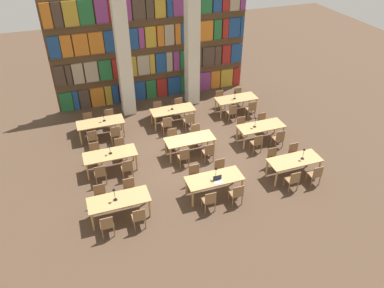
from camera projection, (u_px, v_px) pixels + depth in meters
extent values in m
plane|color=#4C3828|center=(190.00, 154.00, 15.67)|extent=(40.00, 40.00, 0.00)
cube|color=brown|center=(153.00, 47.00, 18.49)|extent=(9.87, 0.06, 5.50)
cube|color=brown|center=(156.00, 97.00, 20.03)|extent=(9.87, 0.35, 0.03)
cube|color=#236B38|center=(67.00, 101.00, 18.46)|extent=(0.61, 0.20, 1.00)
cube|color=navy|center=(76.00, 100.00, 18.59)|extent=(0.25, 0.20, 1.00)
cube|color=#47382D|center=(85.00, 99.00, 18.70)|extent=(0.50, 0.20, 1.00)
cube|color=orange|center=(98.00, 97.00, 18.88)|extent=(0.66, 0.20, 1.00)
cube|color=#B7932D|center=(109.00, 95.00, 19.03)|extent=(0.33, 0.20, 1.00)
cube|color=navy|center=(115.00, 94.00, 19.13)|extent=(0.30, 0.20, 1.00)
cube|color=#84387A|center=(126.00, 93.00, 19.28)|extent=(0.64, 0.20, 1.00)
cube|color=navy|center=(139.00, 91.00, 19.47)|extent=(0.64, 0.20, 1.00)
cube|color=#236B38|center=(151.00, 89.00, 19.64)|extent=(0.52, 0.20, 1.00)
cube|color=maroon|center=(162.00, 87.00, 19.80)|extent=(0.54, 0.20, 1.00)
cube|color=navy|center=(174.00, 85.00, 19.99)|extent=(0.69, 0.20, 1.00)
cube|color=#236B38|center=(183.00, 84.00, 20.13)|extent=(0.27, 0.20, 1.00)
cube|color=navy|center=(192.00, 83.00, 20.27)|extent=(0.63, 0.20, 1.00)
cube|color=#84387A|center=(204.00, 81.00, 20.46)|extent=(0.69, 0.20, 1.00)
cube|color=orange|center=(215.00, 79.00, 20.64)|extent=(0.52, 0.20, 1.00)
cube|color=#B7932D|center=(226.00, 78.00, 20.83)|extent=(0.70, 0.20, 1.00)
cube|color=maroon|center=(236.00, 76.00, 20.99)|extent=(0.43, 0.20, 1.00)
cube|color=brown|center=(154.00, 73.00, 19.25)|extent=(9.87, 0.35, 0.03)
cube|color=#47382D|center=(60.00, 76.00, 17.67)|extent=(0.48, 0.20, 1.01)
cube|color=#47382D|center=(69.00, 75.00, 17.79)|extent=(0.25, 0.20, 1.01)
cube|color=tan|center=(78.00, 73.00, 17.90)|extent=(0.50, 0.20, 1.01)
cube|color=tan|center=(91.00, 72.00, 18.08)|extent=(0.61, 0.20, 1.01)
cube|color=#236B38|center=(105.00, 70.00, 18.26)|extent=(0.60, 0.20, 1.01)
cube|color=maroon|center=(117.00, 68.00, 18.43)|extent=(0.50, 0.20, 1.01)
cube|color=#B7932D|center=(130.00, 67.00, 18.60)|extent=(0.64, 0.20, 1.01)
cube|color=tan|center=(143.00, 65.00, 18.78)|extent=(0.61, 0.20, 1.01)
cube|color=#B7932D|center=(152.00, 64.00, 18.91)|extent=(0.25, 0.20, 1.01)
cube|color=navy|center=(161.00, 62.00, 19.03)|extent=(0.53, 0.20, 1.01)
cube|color=tan|center=(169.00, 61.00, 19.15)|extent=(0.30, 0.20, 1.01)
cube|color=#84387A|center=(176.00, 60.00, 19.26)|extent=(0.31, 0.20, 1.01)
cube|color=#236B38|center=(184.00, 59.00, 19.37)|extent=(0.44, 0.20, 1.01)
cube|color=#47382D|center=(195.00, 58.00, 19.54)|extent=(0.69, 0.20, 1.01)
cube|color=#47382D|center=(208.00, 56.00, 19.74)|extent=(0.67, 0.20, 1.01)
cube|color=#47382D|center=(218.00, 55.00, 19.89)|extent=(0.35, 0.20, 1.01)
cube|color=maroon|center=(226.00, 54.00, 20.03)|extent=(0.46, 0.20, 1.01)
cube|color=navy|center=(236.00, 53.00, 20.19)|extent=(0.63, 0.20, 1.01)
cube|color=brown|center=(153.00, 47.00, 18.48)|extent=(9.87, 0.35, 0.03)
cube|color=navy|center=(54.00, 47.00, 16.90)|extent=(0.52, 0.20, 1.01)
cube|color=orange|center=(66.00, 46.00, 17.05)|extent=(0.49, 0.20, 1.01)
cube|color=orange|center=(81.00, 44.00, 17.23)|extent=(0.67, 0.20, 1.01)
cube|color=orange|center=(96.00, 43.00, 17.42)|extent=(0.66, 0.20, 1.01)
cube|color=navy|center=(110.00, 41.00, 17.60)|extent=(0.54, 0.20, 1.01)
cube|color=#236B38|center=(122.00, 40.00, 17.76)|extent=(0.49, 0.20, 1.01)
cube|color=navy|center=(133.00, 39.00, 17.90)|extent=(0.49, 0.20, 1.01)
cube|color=#84387A|center=(141.00, 38.00, 18.01)|extent=(0.26, 0.20, 1.01)
cube|color=#B7932D|center=(150.00, 37.00, 18.13)|extent=(0.52, 0.20, 1.01)
cube|color=orange|center=(160.00, 36.00, 18.27)|extent=(0.33, 0.20, 1.01)
cube|color=tan|center=(169.00, 35.00, 18.39)|extent=(0.48, 0.20, 1.01)
cube|color=orange|center=(178.00, 34.00, 18.52)|extent=(0.28, 0.20, 1.01)
cube|color=navy|center=(184.00, 33.00, 18.60)|extent=(0.31, 0.20, 1.01)
cube|color=#84387A|center=(193.00, 32.00, 18.74)|extent=(0.55, 0.20, 1.01)
cube|color=orange|center=(206.00, 31.00, 18.93)|extent=(0.70, 0.20, 1.01)
cube|color=#236B38|center=(217.00, 29.00, 19.10)|extent=(0.41, 0.20, 1.01)
cube|color=maroon|center=(225.00, 28.00, 19.22)|extent=(0.32, 0.20, 1.01)
cube|color=navy|center=(234.00, 28.00, 19.36)|extent=(0.63, 0.20, 1.01)
cube|color=navy|center=(242.00, 27.00, 19.48)|extent=(0.19, 0.20, 1.01)
cube|color=brown|center=(151.00, 19.00, 17.71)|extent=(9.87, 0.35, 0.03)
cube|color=orange|center=(46.00, 16.00, 16.10)|extent=(0.42, 0.20, 1.09)
cube|color=#47382D|center=(57.00, 15.00, 16.22)|extent=(0.39, 0.20, 1.09)
cube|color=#B7932D|center=(70.00, 13.00, 16.37)|extent=(0.63, 0.20, 1.09)
cube|color=#236B38|center=(86.00, 12.00, 16.56)|extent=(0.65, 0.20, 1.09)
cube|color=#84387A|center=(101.00, 11.00, 16.74)|extent=(0.57, 0.20, 1.09)
cube|color=maroon|center=(114.00, 10.00, 16.91)|extent=(0.54, 0.20, 1.09)
cube|color=#84387A|center=(126.00, 9.00, 17.05)|extent=(0.44, 0.20, 1.09)
cube|color=#47382D|center=(139.00, 8.00, 17.21)|extent=(0.59, 0.20, 1.09)
cube|color=#47382D|center=(149.00, 7.00, 17.35)|extent=(0.36, 0.20, 1.09)
cube|color=#B7932D|center=(160.00, 6.00, 17.49)|extent=(0.51, 0.20, 1.09)
cube|color=navy|center=(169.00, 5.00, 17.62)|extent=(0.27, 0.20, 1.09)
cube|color=#84387A|center=(179.00, 4.00, 17.75)|extent=(0.67, 0.20, 1.09)
cube|color=orange|center=(193.00, 3.00, 17.94)|extent=(0.64, 0.20, 1.09)
cube|color=#236B38|center=(206.00, 2.00, 18.13)|extent=(0.57, 0.20, 1.09)
cube|color=navy|center=(217.00, 1.00, 18.29)|extent=(0.44, 0.20, 1.09)
cube|color=maroon|center=(226.00, 0.00, 18.41)|extent=(0.38, 0.20, 1.09)
cube|color=silver|center=(123.00, 54.00, 16.99)|extent=(0.61, 0.61, 6.00)
cube|color=silver|center=(192.00, 46.00, 17.90)|extent=(0.61, 0.61, 6.00)
cube|color=tan|center=(119.00, 200.00, 12.27)|extent=(2.03, 0.84, 0.04)
cylinder|color=tan|center=(93.00, 222.00, 11.97)|extent=(0.07, 0.07, 0.73)
cylinder|color=tan|center=(150.00, 209.00, 12.48)|extent=(0.07, 0.07, 0.73)
cylinder|color=tan|center=(90.00, 208.00, 12.50)|extent=(0.07, 0.07, 0.73)
cylinder|color=tan|center=(145.00, 195.00, 13.02)|extent=(0.07, 0.07, 0.73)
cylinder|color=olive|center=(101.00, 227.00, 12.02)|extent=(0.04, 0.04, 0.42)
cylinder|color=olive|center=(112.00, 224.00, 12.12)|extent=(0.04, 0.04, 0.42)
cylinder|color=olive|center=(103.00, 234.00, 11.75)|extent=(0.04, 0.04, 0.42)
cylinder|color=olive|center=(114.00, 232.00, 11.85)|extent=(0.04, 0.04, 0.42)
cube|color=olive|center=(107.00, 224.00, 11.81)|extent=(0.42, 0.40, 0.04)
cube|color=olive|center=(107.00, 223.00, 11.53)|extent=(0.40, 0.03, 0.42)
cylinder|color=olive|center=(108.00, 205.00, 12.85)|extent=(0.04, 0.04, 0.42)
cylinder|color=olive|center=(97.00, 207.00, 12.75)|extent=(0.04, 0.04, 0.42)
cylinder|color=olive|center=(106.00, 199.00, 13.12)|extent=(0.04, 0.04, 0.42)
cylinder|color=olive|center=(96.00, 201.00, 13.02)|extent=(0.04, 0.04, 0.42)
cube|color=olive|center=(101.00, 198.00, 12.81)|extent=(0.42, 0.40, 0.04)
cube|color=olive|center=(99.00, 190.00, 12.82)|extent=(0.40, 0.03, 0.42)
cylinder|color=olive|center=(132.00, 219.00, 12.30)|extent=(0.04, 0.04, 0.42)
cylinder|color=olive|center=(143.00, 217.00, 12.39)|extent=(0.04, 0.04, 0.42)
cylinder|color=olive|center=(135.00, 226.00, 12.03)|extent=(0.04, 0.04, 0.42)
cylinder|color=olive|center=(146.00, 224.00, 12.13)|extent=(0.04, 0.04, 0.42)
cube|color=olive|center=(138.00, 216.00, 12.08)|extent=(0.42, 0.40, 0.04)
cube|color=olive|center=(139.00, 215.00, 11.81)|extent=(0.40, 0.03, 0.42)
cylinder|color=olive|center=(137.00, 198.00, 13.13)|extent=(0.04, 0.04, 0.42)
cylinder|color=olive|center=(127.00, 201.00, 13.03)|extent=(0.04, 0.04, 0.42)
cylinder|color=olive|center=(135.00, 192.00, 13.40)|extent=(0.04, 0.04, 0.42)
cylinder|color=olive|center=(125.00, 194.00, 13.30)|extent=(0.04, 0.04, 0.42)
cube|color=olive|center=(130.00, 191.00, 13.09)|extent=(0.42, 0.40, 0.04)
cube|color=olive|center=(129.00, 183.00, 13.10)|extent=(0.40, 0.03, 0.42)
cylinder|color=black|center=(115.00, 200.00, 12.23)|extent=(0.14, 0.14, 0.01)
cylinder|color=black|center=(115.00, 195.00, 12.12)|extent=(0.02, 0.02, 0.41)
cone|color=black|center=(114.00, 189.00, 11.98)|extent=(0.11, 0.11, 0.07)
cube|color=tan|center=(214.00, 178.00, 13.19)|extent=(2.03, 0.84, 0.04)
cylinder|color=tan|center=(193.00, 199.00, 12.88)|extent=(0.07, 0.07, 0.73)
cylinder|color=tan|center=(242.00, 187.00, 13.39)|extent=(0.07, 0.07, 0.73)
cylinder|color=tan|center=(186.00, 186.00, 13.41)|extent=(0.07, 0.07, 0.73)
cylinder|color=tan|center=(234.00, 176.00, 13.93)|extent=(0.07, 0.07, 0.73)
cylinder|color=olive|center=(202.00, 203.00, 12.94)|extent=(0.04, 0.04, 0.42)
cylinder|color=olive|center=(211.00, 200.00, 13.04)|extent=(0.04, 0.04, 0.42)
cylinder|color=olive|center=(205.00, 209.00, 12.68)|extent=(0.04, 0.04, 0.42)
cylinder|color=olive|center=(215.00, 207.00, 12.78)|extent=(0.04, 0.04, 0.42)
cube|color=olive|center=(208.00, 200.00, 12.73)|extent=(0.42, 0.40, 0.04)
cube|color=olive|center=(211.00, 198.00, 12.46)|extent=(0.40, 0.03, 0.42)
cylinder|color=olive|center=(202.00, 184.00, 13.78)|extent=(0.04, 0.04, 0.42)
cylinder|color=olive|center=(193.00, 186.00, 13.68)|extent=(0.04, 0.04, 0.42)
cylinder|color=olive|center=(199.00, 178.00, 14.05)|extent=(0.04, 0.04, 0.42)
cylinder|color=olive|center=(190.00, 180.00, 13.95)|extent=(0.04, 0.04, 0.42)
cube|color=olive|center=(196.00, 177.00, 13.74)|extent=(0.42, 0.40, 0.04)
cube|color=olive|center=(194.00, 169.00, 13.75)|extent=(0.40, 0.03, 0.42)
cylinder|color=olive|center=(229.00, 196.00, 13.22)|extent=(0.04, 0.04, 0.42)
cylinder|color=olive|center=(238.00, 194.00, 13.32)|extent=(0.04, 0.04, 0.42)
cylinder|color=olive|center=(233.00, 202.00, 12.96)|extent=(0.04, 0.04, 0.42)
cylinder|color=olive|center=(242.00, 200.00, 13.06)|extent=(0.04, 0.04, 0.42)
cube|color=olive|center=(236.00, 193.00, 13.01)|extent=(0.42, 0.40, 0.04)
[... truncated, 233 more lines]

